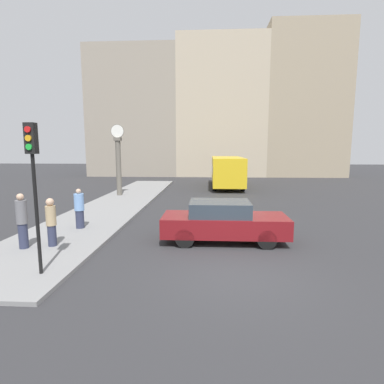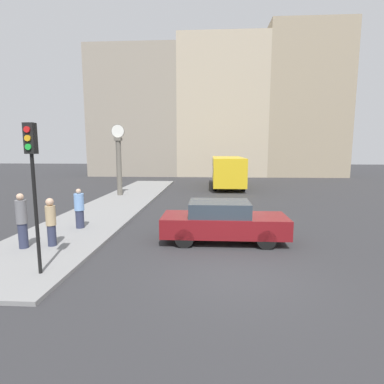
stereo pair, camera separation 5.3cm
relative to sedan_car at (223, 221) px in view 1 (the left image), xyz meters
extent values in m
plane|color=#2D2D30|center=(0.16, -2.85, -0.75)|extent=(120.00, 120.00, 0.00)
cube|color=gray|center=(-6.05, 7.37, -0.70)|extent=(3.71, 24.45, 0.11)
cube|color=gray|center=(-9.98, 27.65, 7.05)|extent=(11.03, 5.00, 15.61)
cube|color=#B7A88E|center=(0.91, 27.65, 7.56)|extent=(10.74, 5.00, 16.62)
cube|color=gray|center=(11.05, 27.65, 8.17)|extent=(9.55, 5.00, 17.85)
cube|color=maroon|center=(0.04, 0.00, -0.12)|extent=(4.48, 1.73, 0.69)
cube|color=#2D3842|center=(-0.14, 0.00, 0.48)|extent=(2.15, 1.55, 0.52)
cylinder|color=black|center=(1.43, 0.75, -0.42)|extent=(0.66, 0.22, 0.66)
cylinder|color=black|center=(1.43, -0.75, -0.42)|extent=(0.66, 0.22, 0.66)
cylinder|color=black|center=(-1.35, 0.75, -0.42)|extent=(0.66, 0.22, 0.66)
cylinder|color=black|center=(-1.35, -0.75, -0.42)|extent=(0.66, 0.22, 0.66)
cube|color=gold|center=(1.05, 15.85, 0.75)|extent=(2.57, 7.97, 2.28)
cube|color=#1E232D|center=(1.05, 15.85, 0.88)|extent=(2.59, 7.81, 0.69)
cylinder|color=black|center=(2.19, 18.32, -0.30)|extent=(0.28, 0.90, 0.90)
cylinder|color=black|center=(-0.09, 18.32, -0.30)|extent=(0.28, 0.90, 0.90)
cylinder|color=black|center=(2.19, 13.38, -0.30)|extent=(0.28, 0.90, 0.90)
cylinder|color=black|center=(-0.09, 13.38, -0.30)|extent=(0.28, 0.90, 0.90)
cylinder|color=black|center=(-4.93, -3.38, 0.92)|extent=(0.09, 0.09, 3.12)
cube|color=black|center=(-4.93, -3.38, 2.86)|extent=(0.26, 0.20, 0.76)
cylinder|color=red|center=(-4.93, -3.50, 3.07)|extent=(0.15, 0.04, 0.15)
cylinder|color=orange|center=(-4.93, -3.50, 2.86)|extent=(0.15, 0.04, 0.15)
cylinder|color=green|center=(-4.93, -3.50, 2.65)|extent=(0.15, 0.04, 0.15)
cylinder|color=#666056|center=(-6.88, 10.08, 1.27)|extent=(0.36, 0.36, 3.82)
cube|color=#666056|center=(-6.88, 10.08, 3.28)|extent=(0.47, 0.47, 0.22)
cylinder|color=#666056|center=(-6.88, 10.08, 3.83)|extent=(0.94, 0.04, 0.94)
cylinder|color=white|center=(-6.88, 10.08, 3.83)|extent=(0.87, 0.06, 0.87)
cylinder|color=#2D334C|center=(-6.62, -1.44, -0.23)|extent=(0.29, 0.29, 0.83)
cylinder|color=slate|center=(-6.62, -1.44, 0.58)|extent=(0.34, 0.34, 0.77)
sphere|color=tan|center=(-6.62, -1.44, 1.07)|extent=(0.22, 0.22, 0.22)
cylinder|color=#2D334C|center=(-5.80, -1.16, -0.29)|extent=(0.28, 0.28, 0.71)
cylinder|color=tan|center=(-5.80, -1.16, 0.40)|extent=(0.33, 0.33, 0.66)
sphere|color=tan|center=(-5.80, -1.16, 0.86)|extent=(0.26, 0.26, 0.26)
cylinder|color=#2D334C|center=(-5.85, 1.15, -0.27)|extent=(0.33, 0.33, 0.74)
cylinder|color=#729ED8|center=(-5.85, 1.15, 0.45)|extent=(0.39, 0.39, 0.69)
sphere|color=tan|center=(-5.85, 1.15, 0.89)|extent=(0.20, 0.20, 0.20)
camera|label=1|loc=(-0.54, -10.64, 2.60)|focal=28.00mm
camera|label=2|loc=(-0.49, -10.63, 2.60)|focal=28.00mm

